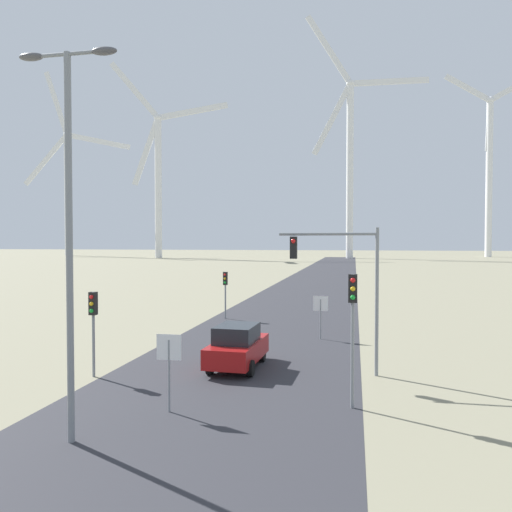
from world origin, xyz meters
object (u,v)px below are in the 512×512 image
at_px(traffic_light_post_mid_left, 225,284).
at_px(car_approaching, 237,346).
at_px(wind_turbine_center, 350,151).
at_px(stop_sign_near, 169,358).
at_px(wind_turbine_far_left, 67,179).
at_px(traffic_light_mast_overhead, 342,271).
at_px(wind_turbine_right, 489,164).
at_px(streetlamp, 69,201).
at_px(traffic_light_post_near_left, 93,315).
at_px(stop_sign_far, 321,309).
at_px(traffic_light_post_near_right, 353,310).
at_px(wind_turbine_left, 158,170).

height_order(traffic_light_post_mid_left, car_approaching, traffic_light_post_mid_left).
bearing_deg(wind_turbine_center, stop_sign_near, -91.60).
distance_m(wind_turbine_far_left, wind_turbine_center, 104.73).
distance_m(car_approaching, wind_turbine_far_left, 182.69).
height_order(traffic_light_mast_overhead, wind_turbine_right, wind_turbine_right).
xyz_separation_m(traffic_light_post_mid_left, wind_turbine_center, (7.11, 126.74, 31.45)).
relative_size(streetlamp, traffic_light_post_near_left, 3.08).
bearing_deg(car_approaching, stop_sign_near, -98.31).
height_order(stop_sign_far, traffic_light_post_near_right, traffic_light_post_near_right).
bearing_deg(wind_turbine_right, traffic_light_post_near_left, -108.40).
bearing_deg(traffic_light_post_near_left, traffic_light_post_mid_left, 85.04).
distance_m(traffic_light_post_near_left, wind_turbine_right, 176.86).
bearing_deg(traffic_light_post_mid_left, wind_turbine_far_left, 125.32).
relative_size(stop_sign_far, wind_turbine_center, 0.03).
bearing_deg(stop_sign_near, traffic_light_post_near_right, 14.80).
bearing_deg(traffic_light_post_near_left, wind_turbine_center, 86.60).
bearing_deg(stop_sign_far, wind_turbine_right, 73.31).
xyz_separation_m(car_approaching, wind_turbine_center, (3.22, 139.58, 32.90)).
bearing_deg(wind_turbine_far_left, traffic_light_post_mid_left, -54.68).
relative_size(streetlamp, traffic_light_post_mid_left, 3.18).
relative_size(stop_sign_near, traffic_light_post_near_right, 0.57).
xyz_separation_m(traffic_light_post_near_right, traffic_light_post_mid_left, (-8.65, 17.04, -0.76)).
relative_size(traffic_light_post_near_right, car_approaching, 1.02).
relative_size(stop_sign_near, stop_sign_far, 1.04).
xyz_separation_m(stop_sign_near, traffic_light_mast_overhead, (5.16, 5.56, 2.44)).
bearing_deg(traffic_light_post_mid_left, wind_turbine_left, 114.24).
bearing_deg(traffic_light_mast_overhead, traffic_light_post_mid_left, 122.38).
bearing_deg(stop_sign_far, traffic_light_post_mid_left, 139.22).
relative_size(stop_sign_far, wind_turbine_left, 0.04).
distance_m(stop_sign_far, traffic_light_post_near_left, 12.46).
height_order(car_approaching, wind_turbine_right, wind_turbine_right).
distance_m(traffic_light_post_mid_left, traffic_light_mast_overhead, 15.46).
xyz_separation_m(traffic_light_mast_overhead, car_approaching, (-4.33, 0.13, -3.23)).
distance_m(traffic_light_mast_overhead, wind_turbine_center, 142.83).
bearing_deg(stop_sign_near, wind_turbine_right, 73.29).
relative_size(car_approaching, wind_turbine_left, 0.07).
relative_size(traffic_light_post_near_right, traffic_light_post_mid_left, 1.33).
bearing_deg(traffic_light_post_near_left, wind_turbine_far_left, 122.16).
bearing_deg(traffic_light_post_mid_left, stop_sign_near, -80.61).
bearing_deg(traffic_light_post_near_right, wind_turbine_far_left, 124.46).
height_order(wind_turbine_far_left, wind_turbine_right, wind_turbine_far_left).
distance_m(stop_sign_near, wind_turbine_left, 150.77).
bearing_deg(traffic_light_post_mid_left, traffic_light_mast_overhead, -57.62).
relative_size(traffic_light_mast_overhead, wind_turbine_right, 0.09).
relative_size(stop_sign_near, car_approaching, 0.58).
distance_m(stop_sign_near, stop_sign_far, 13.14).
bearing_deg(wind_turbine_left, wind_turbine_far_left, 157.34).
distance_m(streetlamp, wind_turbine_right, 181.05).
distance_m(traffic_light_post_mid_left, car_approaching, 13.49).
relative_size(traffic_light_post_mid_left, car_approaching, 0.77).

